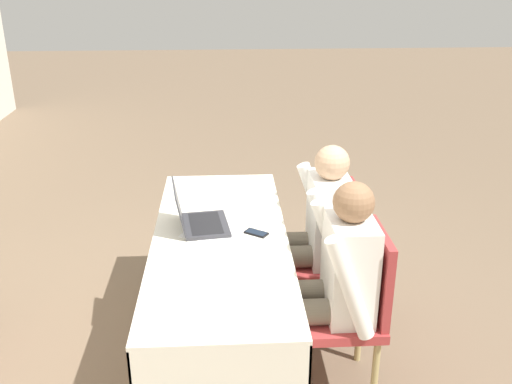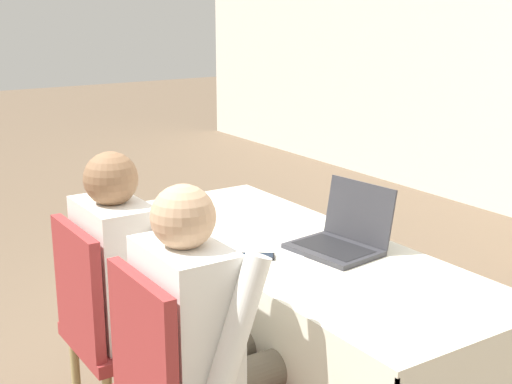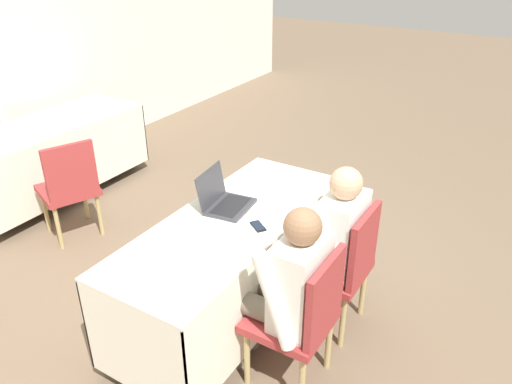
% 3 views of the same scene
% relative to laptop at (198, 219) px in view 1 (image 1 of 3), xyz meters
% --- Properties ---
extents(ground_plane, '(24.00, 24.00, 0.00)m').
position_rel_laptop_xyz_m(ground_plane, '(-0.12, -0.12, -0.80)').
color(ground_plane, brown).
extents(conference_table_near, '(1.84, 0.71, 0.75)m').
position_rel_laptop_xyz_m(conference_table_near, '(-0.12, -0.12, -0.24)').
color(conference_table_near, silver).
rests_on(conference_table_near, ground_plane).
extents(laptop, '(0.36, 0.33, 0.25)m').
position_rel_laptop_xyz_m(laptop, '(0.00, 0.00, 0.00)').
color(laptop, '#333338').
rests_on(laptop, conference_table_near).
extents(cell_phone, '(0.12, 0.14, 0.01)m').
position_rel_laptop_xyz_m(cell_phone, '(-0.10, -0.32, -0.04)').
color(cell_phone, black).
rests_on(cell_phone, conference_table_near).
extents(paper_beside_laptop, '(0.32, 0.36, 0.00)m').
position_rel_laptop_xyz_m(paper_beside_laptop, '(-0.08, -0.08, -0.05)').
color(paper_beside_laptop, white).
rests_on(paper_beside_laptop, conference_table_near).
extents(chair_near_left, '(0.44, 0.44, 0.90)m').
position_rel_laptop_xyz_m(chair_near_left, '(-0.40, -0.79, -0.31)').
color(chair_near_left, tan).
rests_on(chair_near_left, ground_plane).
extents(chair_near_right, '(0.44, 0.44, 0.90)m').
position_rel_laptop_xyz_m(chair_near_right, '(0.16, -0.79, -0.31)').
color(chair_near_right, tan).
rests_on(chair_near_right, ground_plane).
extents(person_checkered_shirt, '(0.50, 0.52, 1.16)m').
position_rel_laptop_xyz_m(person_checkered_shirt, '(-0.40, -0.68, -0.15)').
color(person_checkered_shirt, '#665B4C').
rests_on(person_checkered_shirt, ground_plane).
extents(person_white_shirt, '(0.50, 0.52, 1.16)m').
position_rel_laptop_xyz_m(person_white_shirt, '(0.16, -0.68, -0.15)').
color(person_white_shirt, '#665B4C').
rests_on(person_white_shirt, ground_plane).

